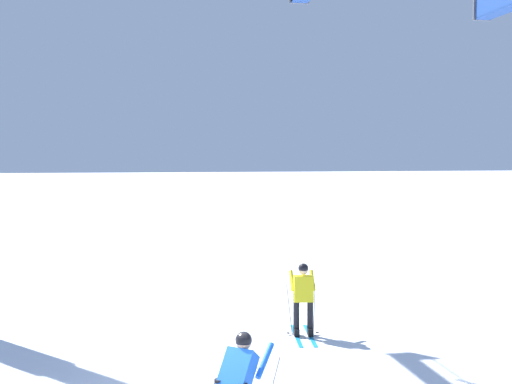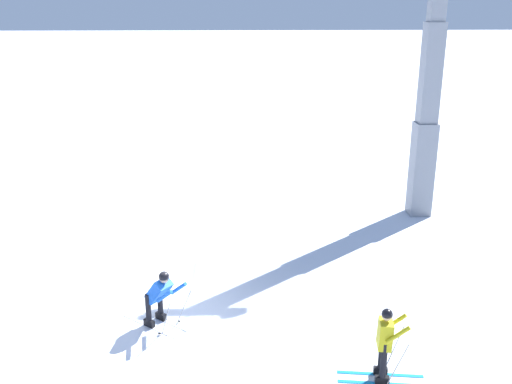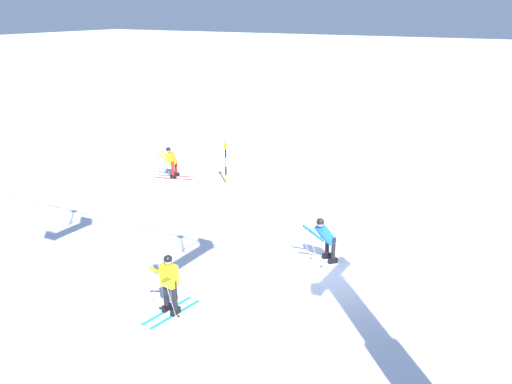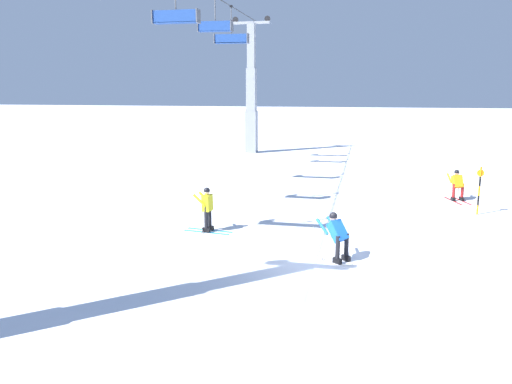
{
  "view_description": "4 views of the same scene",
  "coord_description": "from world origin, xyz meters",
  "views": [
    {
      "loc": [
        -0.93,
        -9.16,
        3.98
      ],
      "look_at": [
        1.18,
        2.29,
        3.29
      ],
      "focal_mm": 45.32,
      "sensor_mm": 36.0,
      "label": 1
    },
    {
      "loc": [
        12.46,
        1.48,
        7.31
      ],
      "look_at": [
        1.12,
        1.85,
        3.51
      ],
      "focal_mm": 40.88,
      "sensor_mm": 36.0,
      "label": 2
    },
    {
      "loc": [
        -5.54,
        14.26,
        7.4
      ],
      "look_at": [
        0.57,
        3.58,
        3.34
      ],
      "focal_mm": 39.75,
      "sensor_mm": 36.0,
      "label": 3
    },
    {
      "loc": [
        -13.97,
        -1.07,
        5.0
      ],
      "look_at": [
        1.25,
        2.28,
        1.8
      ],
      "focal_mm": 35.36,
      "sensor_mm": 36.0,
      "label": 4
    }
  ],
  "objects": [
    {
      "name": "trail_marker_pole",
      "position": [
        7.31,
        -5.58,
        1.06
      ],
      "size": [
        0.07,
        0.28,
        1.96
      ],
      "color": "orange",
      "rests_on": "ground_plane"
    },
    {
      "name": "skier_distant_uphill",
      "position": [
        9.96,
        -5.18,
        0.78
      ],
      "size": [
        1.84,
        1.05,
        1.5
      ],
      "color": "red",
      "rests_on": "ground_plane"
    },
    {
      "name": "skier_carving_main",
      "position": [
        0.43,
        -0.35,
        0.84
      ],
      "size": [
        1.53,
        1.72,
        1.6
      ],
      "color": "white",
      "rests_on": "ground_plane"
    },
    {
      "name": "ground_plane",
      "position": [
        0.0,
        0.0,
        0.0
      ],
      "size": [
        260.0,
        260.0,
        0.0
      ],
      "primitive_type": "plane",
      "color": "white"
    },
    {
      "name": "skier_distant_downhill",
      "position": [
        2.61,
        4.35,
        0.91
      ],
      "size": [
        0.73,
        1.78,
        1.62
      ],
      "color": "#198CCC",
      "rests_on": "ground_plane"
    }
  ]
}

